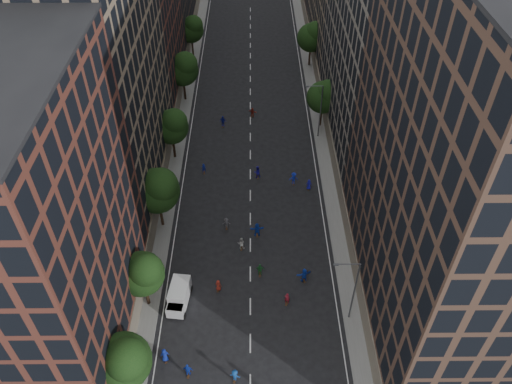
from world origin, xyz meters
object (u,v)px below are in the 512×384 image
at_px(streetlamp_near, 353,288).
at_px(streetlamp_far, 319,109).
at_px(cargo_van, 179,296).
at_px(skater_0, 165,355).

height_order(streetlamp_near, streetlamp_far, same).
xyz_separation_m(cargo_van, skater_0, (-0.71, -6.87, -0.35)).
height_order(streetlamp_far, cargo_van, streetlamp_far).
height_order(cargo_van, skater_0, cargo_van).
bearing_deg(cargo_van, streetlamp_far, 66.27).
height_order(streetlamp_near, cargo_van, streetlamp_near).
relative_size(streetlamp_near, streetlamp_far, 1.00).
bearing_deg(streetlamp_near, streetlamp_far, 90.00).
distance_m(streetlamp_near, skater_0, 19.93).
height_order(streetlamp_near, skater_0, streetlamp_near).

